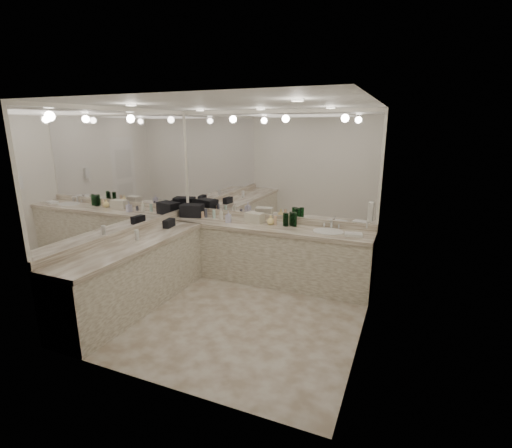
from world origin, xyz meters
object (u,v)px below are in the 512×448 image
at_px(black_toiletry_bag, 192,210).
at_px(soap_bottle_b, 228,217).
at_px(wall_phone, 371,212).
at_px(soap_bottle_c, 271,220).
at_px(hand_towel, 353,235).
at_px(soap_bottle_a, 221,214).
at_px(sink, 328,232).
at_px(cream_cosmetic_case, 255,217).

relative_size(black_toiletry_bag, soap_bottle_b, 1.98).
bearing_deg(wall_phone, soap_bottle_c, 159.99).
xyz_separation_m(hand_towel, soap_bottle_a, (-2.12, 0.13, 0.07)).
relative_size(hand_towel, soap_bottle_c, 1.58).
height_order(hand_towel, soap_bottle_b, soap_bottle_b).
xyz_separation_m(wall_phone, hand_towel, (-0.24, 0.42, -0.43)).
height_order(sink, black_toiletry_bag, black_toiletry_bag).
relative_size(soap_bottle_a, soap_bottle_c, 1.24).
relative_size(hand_towel, soap_bottle_a, 1.28).
bearing_deg(hand_towel, soap_bottle_b, -179.91).
distance_m(wall_phone, soap_bottle_c, 1.65).
relative_size(wall_phone, cream_cosmetic_case, 0.87).
xyz_separation_m(wall_phone, soap_bottle_c, (-1.51, 0.55, -0.38)).
bearing_deg(black_toiletry_bag, cream_cosmetic_case, 1.96).
bearing_deg(wall_phone, hand_towel, 119.94).
distance_m(sink, hand_towel, 0.37).
bearing_deg(black_toiletry_bag, soap_bottle_b, -9.87).
bearing_deg(sink, cream_cosmetic_case, 176.03).
bearing_deg(soap_bottle_b, sink, 3.14).
relative_size(soap_bottle_a, soap_bottle_b, 0.99).
xyz_separation_m(black_toiletry_bag, cream_cosmetic_case, (1.12, 0.04, -0.02)).
distance_m(sink, soap_bottle_b, 1.56).
xyz_separation_m(cream_cosmetic_case, soap_bottle_a, (-0.57, -0.04, 0.01)).
bearing_deg(soap_bottle_b, wall_phone, -10.85).
distance_m(hand_towel, soap_bottle_c, 1.27).
height_order(wall_phone, hand_towel, wall_phone).
distance_m(black_toiletry_bag, soap_bottle_a, 0.55).
relative_size(black_toiletry_bag, hand_towel, 1.56).
bearing_deg(soap_bottle_b, soap_bottle_a, 147.00).
bearing_deg(soap_bottle_c, black_toiletry_bag, -179.81).
bearing_deg(hand_towel, wall_phone, -60.06).
bearing_deg(soap_bottle_b, cream_cosmetic_case, 24.12).
xyz_separation_m(black_toiletry_bag, soap_bottle_c, (1.40, 0.00, -0.03)).
bearing_deg(sink, hand_towel, -12.73).
xyz_separation_m(black_toiletry_bag, hand_towel, (2.67, -0.13, -0.08)).
distance_m(cream_cosmetic_case, soap_bottle_c, 0.28).
bearing_deg(black_toiletry_bag, soap_bottle_a, -0.07).
xyz_separation_m(cream_cosmetic_case, hand_towel, (1.55, -0.16, -0.06)).
height_order(hand_towel, soap_bottle_a, soap_bottle_a).
bearing_deg(cream_cosmetic_case, black_toiletry_bag, -168.79).
relative_size(wall_phone, soap_bottle_b, 1.30).
bearing_deg(cream_cosmetic_case, soap_bottle_b, -146.62).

